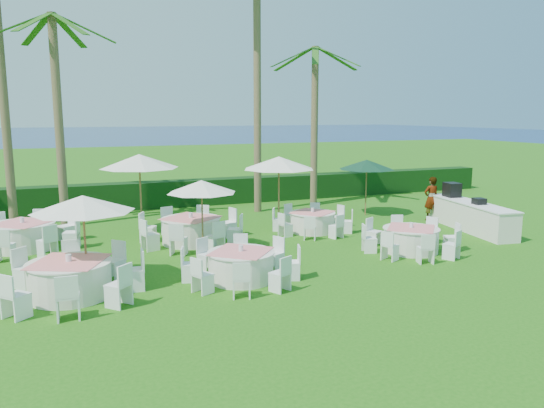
{
  "coord_description": "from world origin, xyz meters",
  "views": [
    {
      "loc": [
        -4.86,
        -12.25,
        4.25
      ],
      "look_at": [
        1.56,
        3.82,
        1.3
      ],
      "focal_mm": 35.0,
      "sensor_mm": 36.0,
      "label": 1
    }
  ],
  "objects": [
    {
      "name": "banquet_table_d",
      "position": [
        -6.11,
        5.9,
        0.45
      ],
      "size": [
        3.41,
        3.41,
        1.03
      ],
      "color": "silver",
      "rests_on": "ground"
    },
    {
      "name": "palm_a",
      "position": [
        -6.66,
        9.76,
        5.5
      ],
      "size": [
        4.29,
        4.34,
        10.06
      ],
      "color": "brown",
      "rests_on": "ground"
    },
    {
      "name": "umbrella_green",
      "position": [
        7.03,
        6.81,
        2.15
      ],
      "size": [
        2.36,
        2.36,
        2.36
      ],
      "color": "brown",
      "rests_on": "ground"
    },
    {
      "name": "hedge",
      "position": [
        0.0,
        12.0,
        0.6
      ],
      "size": [
        34.0,
        1.0,
        1.2
      ],
      "primitive_type": "cube",
      "color": "black",
      "rests_on": "ground"
    },
    {
      "name": "ocean",
      "position": [
        0.0,
        102.0,
        0.0
      ],
      "size": [
        260.0,
        260.0,
        0.0
      ],
      "primitive_type": "plane",
      "color": "#071846",
      "rests_on": "ground"
    },
    {
      "name": "banquet_table_e",
      "position": [
        -0.98,
        4.71,
        0.45
      ],
      "size": [
        3.41,
        3.41,
        1.03
      ],
      "color": "silver",
      "rests_on": "ground"
    },
    {
      "name": "palm_c",
      "position": [
        3.1,
        9.33,
        5.76
      ],
      "size": [
        4.23,
        4.38,
        10.58
      ],
      "color": "brown",
      "rests_on": "ground"
    },
    {
      "name": "palm_d",
      "position": [
        6.09,
        9.87,
        4.06
      ],
      "size": [
        4.41,
        4.06,
        7.25
      ],
      "color": "brown",
      "rests_on": "ground"
    },
    {
      "name": "banquet_table_b",
      "position": [
        -0.7,
        0.31,
        0.4
      ],
      "size": [
        3.02,
        3.02,
        0.93
      ],
      "color": "silver",
      "rests_on": "ground"
    },
    {
      "name": "palm_b",
      "position": [
        -4.84,
        9.14,
        4.37
      ],
      "size": [
        4.4,
        4.0,
        7.86
      ],
      "color": "brown",
      "rests_on": "ground"
    },
    {
      "name": "banquet_table_f",
      "position": [
        3.52,
        4.75,
        0.39
      ],
      "size": [
        2.89,
        2.89,
        0.89
      ],
      "color": "silver",
      "rests_on": "ground"
    },
    {
      "name": "staff_person",
      "position": [
        8.9,
        4.9,
        0.88
      ],
      "size": [
        0.66,
        0.45,
        1.77
      ],
      "primitive_type": "imported",
      "rotation": [
        0.0,
        0.0,
        3.11
      ],
      "color": "gray",
      "rests_on": "ground"
    },
    {
      "name": "banquet_table_c",
      "position": [
        5.13,
        1.07,
        0.4
      ],
      "size": [
        3.0,
        3.0,
        0.92
      ],
      "color": "silver",
      "rests_on": "ground"
    },
    {
      "name": "banquet_table_a",
      "position": [
        -4.83,
        0.61,
        0.45
      ],
      "size": [
        3.42,
        3.42,
        1.02
      ],
      "color": "silver",
      "rests_on": "ground"
    },
    {
      "name": "buffet_table",
      "position": [
        9.09,
        2.9,
        0.56
      ],
      "size": [
        1.61,
        4.58,
        1.6
      ],
      "color": "silver",
      "rests_on": "ground"
    },
    {
      "name": "ground",
      "position": [
        0.0,
        0.0,
        0.0
      ],
      "size": [
        120.0,
        120.0,
        0.0
      ],
      "primitive_type": "plane",
      "color": "#1D5E10",
      "rests_on": "ground"
    },
    {
      "name": "umbrella_c",
      "position": [
        -2.29,
        6.81,
        2.6
      ],
      "size": [
        2.76,
        2.76,
        2.85
      ],
      "color": "brown",
      "rests_on": "ground"
    },
    {
      "name": "umbrella_d",
      "position": [
        2.63,
        5.8,
        2.46
      ],
      "size": [
        2.69,
        2.69,
        2.7
      ],
      "color": "brown",
      "rests_on": "ground"
    },
    {
      "name": "umbrella_b",
      "position": [
        -0.91,
        3.43,
        2.05
      ],
      "size": [
        2.15,
        2.15,
        2.25
      ],
      "color": "brown",
      "rests_on": "ground"
    },
    {
      "name": "umbrella_a",
      "position": [
        -4.43,
        1.18,
        2.11
      ],
      "size": [
        2.47,
        2.47,
        2.31
      ],
      "color": "brown",
      "rests_on": "ground"
    }
  ]
}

